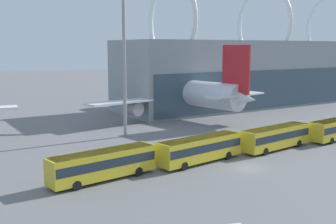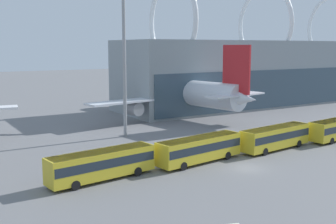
{
  "view_description": "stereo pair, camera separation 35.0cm",
  "coord_description": "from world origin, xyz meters",
  "px_view_note": "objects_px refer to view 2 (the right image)",
  "views": [
    {
      "loc": [
        -33.48,
        -35.74,
        14.12
      ],
      "look_at": [
        1.25,
        19.67,
        4.0
      ],
      "focal_mm": 45.0,
      "sensor_mm": 36.0,
      "label": 1
    },
    {
      "loc": [
        -33.19,
        -35.92,
        14.12
      ],
      "look_at": [
        1.25,
        19.67,
        4.0
      ],
      "focal_mm": 45.0,
      "sensor_mm": 36.0,
      "label": 2
    }
  ],
  "objects_px": {
    "shuttle_bus_1": "(200,148)",
    "floodlight_mast": "(123,7)",
    "shuttle_bus_0": "(102,163)",
    "airliner_at_gate_far": "(179,91)",
    "shuttle_bus_2": "(276,136)",
    "airliner_parked_remote": "(288,73)"
  },
  "relations": [
    {
      "from": "airliner_at_gate_far",
      "to": "shuttle_bus_0",
      "type": "bearing_deg",
      "value": 126.45
    },
    {
      "from": "airliner_parked_remote",
      "to": "shuttle_bus_1",
      "type": "xyz_separation_m",
      "value": [
        -71.94,
        -51.68,
        -4.09
      ]
    },
    {
      "from": "airliner_at_gate_far",
      "to": "shuttle_bus_2",
      "type": "relative_size",
      "value": 3.52
    },
    {
      "from": "shuttle_bus_1",
      "to": "floodlight_mast",
      "type": "distance_m",
      "value": 26.15
    },
    {
      "from": "shuttle_bus_1",
      "to": "floodlight_mast",
      "type": "xyz_separation_m",
      "value": [
        -1.0,
        18.67,
        18.29
      ]
    },
    {
      "from": "shuttle_bus_2",
      "to": "floodlight_mast",
      "type": "relative_size",
      "value": 0.39
    },
    {
      "from": "shuttle_bus_2",
      "to": "floodlight_mast",
      "type": "xyz_separation_m",
      "value": [
        -13.93,
        18.77,
        18.29
      ]
    },
    {
      "from": "shuttle_bus_0",
      "to": "shuttle_bus_1",
      "type": "relative_size",
      "value": 1.0
    },
    {
      "from": "floodlight_mast",
      "to": "shuttle_bus_1",
      "type": "bearing_deg",
      "value": -86.92
    },
    {
      "from": "shuttle_bus_2",
      "to": "floodlight_mast",
      "type": "height_order",
      "value": "floodlight_mast"
    },
    {
      "from": "shuttle_bus_0",
      "to": "floodlight_mast",
      "type": "relative_size",
      "value": 0.39
    },
    {
      "from": "shuttle_bus_1",
      "to": "shuttle_bus_2",
      "type": "bearing_deg",
      "value": -8.32
    },
    {
      "from": "airliner_parked_remote",
      "to": "floodlight_mast",
      "type": "bearing_deg",
      "value": 30.15
    },
    {
      "from": "airliner_parked_remote",
      "to": "shuttle_bus_1",
      "type": "relative_size",
      "value": 3.84
    },
    {
      "from": "shuttle_bus_1",
      "to": "shuttle_bus_0",
      "type": "bearing_deg",
      "value": 172.4
    },
    {
      "from": "shuttle_bus_2",
      "to": "floodlight_mast",
      "type": "bearing_deg",
      "value": 119.75
    },
    {
      "from": "airliner_parked_remote",
      "to": "shuttle_bus_0",
      "type": "height_order",
      "value": "airliner_parked_remote"
    },
    {
      "from": "airliner_parked_remote",
      "to": "shuttle_bus_1",
      "type": "height_order",
      "value": "airliner_parked_remote"
    },
    {
      "from": "airliner_at_gate_far",
      "to": "floodlight_mast",
      "type": "relative_size",
      "value": 1.36
    },
    {
      "from": "airliner_parked_remote",
      "to": "shuttle_bus_2",
      "type": "distance_m",
      "value": 78.62
    },
    {
      "from": "airliner_parked_remote",
      "to": "airliner_at_gate_far",
      "type": "bearing_deg",
      "value": 26.31
    },
    {
      "from": "shuttle_bus_0",
      "to": "shuttle_bus_1",
      "type": "xyz_separation_m",
      "value": [
        12.93,
        0.06,
        0.0
      ]
    }
  ]
}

